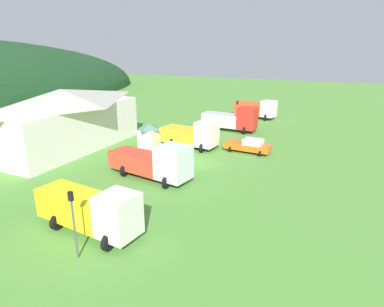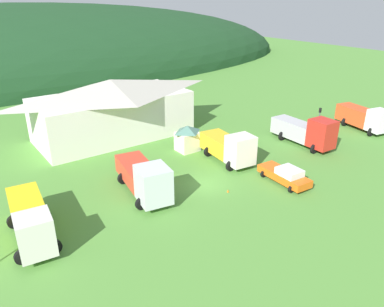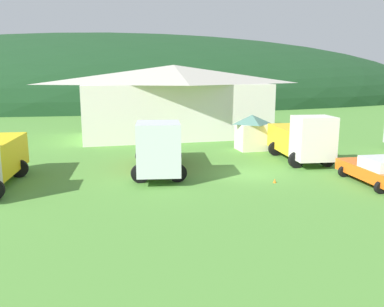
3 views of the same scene
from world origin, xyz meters
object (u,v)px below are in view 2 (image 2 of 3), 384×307
Objects in this scene: traffic_light_east at (319,121)px; heavy_rig_striped at (229,147)px; crane_truck_red at (306,131)px; traffic_cone_near_pickup at (228,192)px; service_pickup_orange at (285,175)px; play_shed_cream at (187,138)px; heavy_rig_white at (364,117)px; tow_truck_silver at (145,178)px; flatbed_truck_yellow at (30,220)px; depot_building at (112,108)px.

heavy_rig_striped is at bearing 172.61° from traffic_light_east.
crane_truck_red is 15.18m from traffic_cone_near_pickup.
service_pickup_orange is 1.32× the size of traffic_light_east.
play_shed_cream is 0.39× the size of heavy_rig_white.
crane_truck_red reaches higher than heavy_rig_white.
crane_truck_red is at bearing 86.71° from heavy_rig_striped.
crane_truck_red reaches higher than heavy_rig_striped.
service_pickup_orange is 10.67× the size of traffic_cone_near_pickup.
heavy_rig_striped is (10.72, 1.01, -0.01)m from tow_truck_silver.
service_pickup_orange is at bearing -58.64° from crane_truck_red.
crane_truck_red reaches higher than play_shed_cream.
flatbed_truck_yellow is 33.18m from traffic_light_east.
tow_truck_silver is 1.21× the size of heavy_rig_striped.
depot_building is 24.88m from traffic_light_east.
service_pickup_orange is 5.86m from traffic_cone_near_pickup.
play_shed_cream is 0.41× the size of heavy_rig_striped.
tow_truck_silver is 7.60m from traffic_cone_near_pickup.
flatbed_truck_yellow is at bearing -130.84° from depot_building.
tow_truck_silver is at bearing -112.07° from service_pickup_orange.
play_shed_cream is 24.00m from heavy_rig_white.
play_shed_cream is at bearing -116.80° from crane_truck_red.
heavy_rig_striped is (6.49, -14.24, -1.98)m from depot_building.
traffic_cone_near_pickup is at bearing -35.40° from heavy_rig_striped.
tow_truck_silver is 10.76m from heavy_rig_striped.
heavy_rig_striped reaches higher than service_pickup_orange.
play_shed_cream is at bearing -62.50° from depot_building.
heavy_rig_white reaches higher than play_shed_cream.
depot_building reaches higher than service_pickup_orange.
tow_truck_silver is at bearing 178.46° from traffic_light_east.
traffic_light_east is at bearing -25.24° from play_shed_cream.
crane_truck_red is at bearing -43.71° from depot_building.
tow_truck_silver is 21.01m from crane_truck_red.
play_shed_cream is 10.87m from tow_truck_silver.
play_shed_cream is at bearing 154.76° from traffic_light_east.
tow_truck_silver is 1.07× the size of crane_truck_red.
depot_building reaches higher than traffic_cone_near_pickup.
heavy_rig_white is (31.65, -1.64, -0.02)m from tow_truck_silver.
play_shed_cream is 5.44m from heavy_rig_striped.
traffic_light_east is at bearing -84.98° from heavy_rig_white.
depot_building is 2.39× the size of crane_truck_red.
heavy_rig_striped is at bearing 102.00° from flatbed_truck_yellow.
depot_building is at bearing -109.64° from heavy_rig_white.
flatbed_truck_yellow is at bearing -77.83° from heavy_rig_striped.
heavy_rig_striped reaches higher than heavy_rig_white.
heavy_rig_striped is 12.76m from traffic_light_east.
depot_building is at bearing 117.50° from play_shed_cream.
tow_truck_silver reaches higher than heavy_rig_white.
crane_truck_red is (20.99, -0.78, 0.08)m from tow_truck_silver.
traffic_light_east is 17.59m from traffic_cone_near_pickup.
service_pickup_orange is at bearing -17.88° from traffic_cone_near_pickup.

